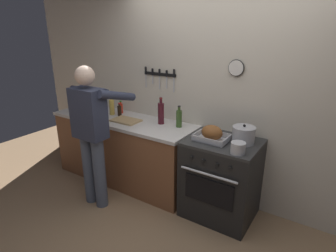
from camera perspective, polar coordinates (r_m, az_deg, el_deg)
The scene contains 13 objects.
wall_back at distance 3.29m, azimuth 10.55°, elevation 6.27°, with size 6.00×0.13×2.60m.
counter_block at distance 3.90m, azimuth -8.92°, elevation -4.75°, with size 2.03×0.65×0.90m.
stove at distance 3.21m, azimuth 10.68°, elevation -10.47°, with size 0.76×0.67×0.90m.
person_cook at distance 3.26m, azimuth -15.28°, elevation -0.62°, with size 0.51×0.63×1.66m.
roasting_pan at distance 2.98m, azimuth 8.92°, elevation -1.60°, with size 0.35×0.26×0.17m.
stock_pot at distance 2.98m, azimuth 15.13°, elevation -1.76°, with size 0.23×0.23×0.20m.
saucepan at distance 2.73m, azimuth 14.07°, elevation -4.36°, with size 0.14×0.14×0.11m.
cutting_board at distance 3.61m, azimuth -8.58°, elevation 1.13°, with size 0.36×0.24×0.02m, color tan.
bottle_hot_sauce at distance 3.96m, azimuth -9.57°, elevation 3.62°, with size 0.06×0.06×0.17m.
bottle_wine_red at distance 3.44m, azimuth -1.44°, elevation 2.68°, with size 0.08×0.08×0.33m.
bottle_soy_sauce at distance 3.84m, azimuth -9.85°, elevation 3.13°, with size 0.05×0.05×0.18m.
bottle_olive_oil at distance 3.34m, azimuth 2.25°, elevation 1.58°, with size 0.07×0.07×0.26m.
bottle_cooking_oil at distance 3.90m, azimuth -11.37°, elevation 3.85°, with size 0.07×0.07×0.26m.
Camera 1 is at (1.23, -1.61, 2.03)m, focal length 29.94 mm.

